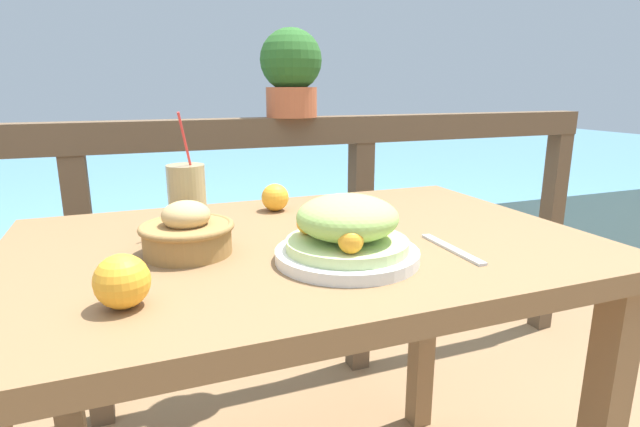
# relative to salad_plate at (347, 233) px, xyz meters

# --- Properties ---
(patio_table) EXTENTS (1.10, 0.74, 0.76)m
(patio_table) POSITION_rel_salad_plate_xyz_m (-0.03, 0.15, -0.16)
(patio_table) COLOR olive
(patio_table) RESTS_ON ground_plane
(railing_fence) EXTENTS (2.80, 0.08, 0.95)m
(railing_fence) POSITION_rel_salad_plate_xyz_m (-0.03, 0.83, -0.12)
(railing_fence) COLOR brown
(railing_fence) RESTS_ON ground_plane
(sea_backdrop) EXTENTS (12.00, 4.00, 0.45)m
(sea_backdrop) POSITION_rel_salad_plate_xyz_m (-0.03, 3.33, -0.59)
(sea_backdrop) COLOR #568EA8
(sea_backdrop) RESTS_ON ground_plane
(salad_plate) EXTENTS (0.25, 0.25, 0.11)m
(salad_plate) POSITION_rel_salad_plate_xyz_m (0.00, 0.00, 0.00)
(salad_plate) COLOR silver
(salad_plate) RESTS_ON patio_table
(drink_glass) EXTENTS (0.08, 0.08, 0.24)m
(drink_glass) POSITION_rel_salad_plate_xyz_m (-0.23, 0.28, 0.02)
(drink_glass) COLOR tan
(drink_glass) RESTS_ON patio_table
(bread_basket) EXTENTS (0.17, 0.17, 0.10)m
(bread_basket) POSITION_rel_salad_plate_xyz_m (-0.25, 0.13, -0.01)
(bread_basket) COLOR olive
(bread_basket) RESTS_ON patio_table
(potted_plant) EXTENTS (0.20, 0.20, 0.28)m
(potted_plant) POSITION_rel_salad_plate_xyz_m (0.18, 0.83, 0.29)
(potted_plant) COLOR #B75B38
(potted_plant) RESTS_ON railing_fence
(fork) EXTENTS (0.02, 0.18, 0.00)m
(fork) POSITION_rel_salad_plate_xyz_m (0.20, -0.02, -0.05)
(fork) COLOR silver
(fork) RESTS_ON patio_table
(orange_near_basket) EXTENTS (0.07, 0.07, 0.07)m
(orange_near_basket) POSITION_rel_salad_plate_xyz_m (-0.36, -0.06, -0.01)
(orange_near_basket) COLOR #F9A328
(orange_near_basket) RESTS_ON patio_table
(orange_near_glass) EXTENTS (0.06, 0.06, 0.06)m
(orange_near_glass) POSITION_rel_salad_plate_xyz_m (-0.01, 0.39, -0.02)
(orange_near_glass) COLOR #F9A328
(orange_near_glass) RESTS_ON patio_table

